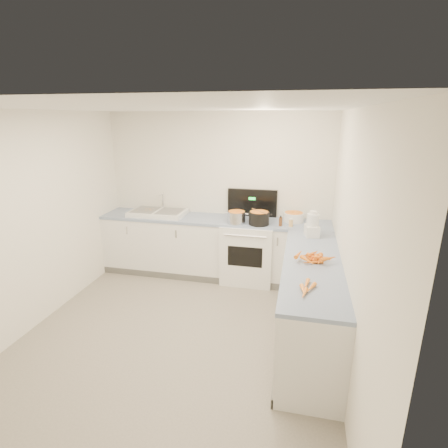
% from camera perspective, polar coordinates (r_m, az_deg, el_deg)
% --- Properties ---
extents(floor, '(3.50, 4.00, 0.00)m').
position_cam_1_polar(floor, '(4.24, -7.61, -17.85)').
color(floor, gray).
rests_on(floor, ground).
extents(ceiling, '(3.50, 4.00, 0.00)m').
position_cam_1_polar(ceiling, '(3.49, -9.29, 18.23)').
color(ceiling, white).
rests_on(ceiling, ground).
extents(wall_back, '(3.50, 0.00, 2.50)m').
position_cam_1_polar(wall_back, '(5.52, -0.99, 4.87)').
color(wall_back, white).
rests_on(wall_back, ground).
extents(wall_front, '(3.50, 0.00, 2.50)m').
position_cam_1_polar(wall_front, '(2.13, -28.86, -18.54)').
color(wall_front, white).
rests_on(wall_front, ground).
extents(wall_left, '(0.00, 4.00, 2.50)m').
position_cam_1_polar(wall_left, '(4.59, -29.26, 0.11)').
color(wall_left, white).
rests_on(wall_left, ground).
extents(wall_right, '(0.00, 4.00, 2.50)m').
position_cam_1_polar(wall_right, '(3.48, 19.75, -3.59)').
color(wall_right, white).
rests_on(wall_right, ground).
extents(counter_back, '(3.50, 0.62, 0.94)m').
position_cam_1_polar(counter_back, '(5.46, -1.69, -3.81)').
color(counter_back, white).
rests_on(counter_back, ground).
extents(counter_right, '(0.62, 2.20, 0.94)m').
position_cam_1_polar(counter_right, '(4.04, 13.85, -12.24)').
color(counter_right, white).
rests_on(counter_right, ground).
extents(stove, '(0.76, 0.65, 1.36)m').
position_cam_1_polar(stove, '(5.35, 4.01, -4.28)').
color(stove, white).
rests_on(stove, ground).
extents(sink, '(0.86, 0.52, 0.31)m').
position_cam_1_polar(sink, '(5.59, -10.71, 1.85)').
color(sink, white).
rests_on(sink, counter_back).
extents(steel_pot, '(0.30, 0.30, 0.19)m').
position_cam_1_polar(steel_pot, '(5.06, 2.06, 1.00)').
color(steel_pot, silver).
rests_on(steel_pot, stove).
extents(black_pot, '(0.34, 0.34, 0.21)m').
position_cam_1_polar(black_pot, '(5.01, 5.73, 0.85)').
color(black_pot, black).
rests_on(black_pot, stove).
extents(wooden_spoon, '(0.25, 0.26, 0.01)m').
position_cam_1_polar(wooden_spoon, '(4.98, 5.77, 2.10)').
color(wooden_spoon, '#AD7A47').
rests_on(wooden_spoon, black_pot).
extents(mixing_bowl, '(0.39, 0.39, 0.14)m').
position_cam_1_polar(mixing_bowl, '(5.23, 11.29, 1.12)').
color(mixing_bowl, white).
rests_on(mixing_bowl, counter_back).
extents(extract_bottle, '(0.05, 0.05, 0.13)m').
position_cam_1_polar(extract_bottle, '(4.99, 9.22, 0.37)').
color(extract_bottle, '#593319').
rests_on(extract_bottle, counter_back).
extents(spice_jar, '(0.06, 0.06, 0.10)m').
position_cam_1_polar(spice_jar, '(4.99, 10.86, 0.16)').
color(spice_jar, '#E5B266').
rests_on(spice_jar, counter_back).
extents(food_processor, '(0.20, 0.23, 0.34)m').
position_cam_1_polar(food_processor, '(4.62, 14.22, -0.24)').
color(food_processor, white).
rests_on(food_processor, counter_right).
extents(carrot_pile, '(0.45, 0.39, 0.08)m').
position_cam_1_polar(carrot_pile, '(3.88, 14.65, -5.31)').
color(carrot_pile, orange).
rests_on(carrot_pile, counter_right).
extents(peeled_carrots, '(0.16, 0.36, 0.04)m').
position_cam_1_polar(peeled_carrots, '(3.23, 13.30, -10.21)').
color(peeled_carrots, orange).
rests_on(peeled_carrots, counter_right).
extents(peelings, '(0.23, 0.23, 0.01)m').
position_cam_1_polar(peelings, '(5.66, -12.41, 2.35)').
color(peelings, tan).
rests_on(peelings, sink).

